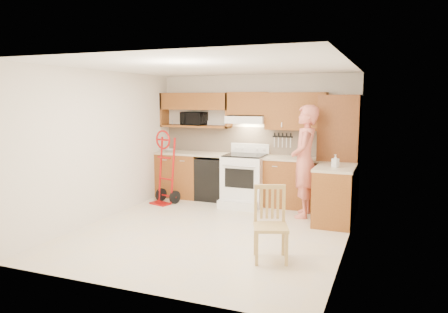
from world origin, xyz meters
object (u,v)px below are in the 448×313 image
Objects in this scene: microwave at (194,119)px; dining_chair at (271,224)px; range at (244,175)px; person at (305,161)px; hand_truck at (164,171)px.

microwave reaches higher than dining_chair.
dining_chair is (1.24, -2.58, -0.11)m from range.
microwave is 0.25× the size of person.
hand_truck is (-1.50, -0.45, 0.07)m from range.
person is 2.06× the size of dining_chair.
range is 0.89× the size of hand_truck.
person reaches higher than hand_truck.
hand_truck is 1.38× the size of dining_chair.
range is (1.22, -0.36, -1.05)m from microwave.
microwave is 0.38× the size of hand_truck.
hand_truck reaches higher than range.
person is (2.45, -0.74, -0.66)m from microwave.
hand_truck reaches higher than dining_chair.
person is at bearing 70.23° from dining_chair.
hand_truck is at bearing -94.45° from person.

